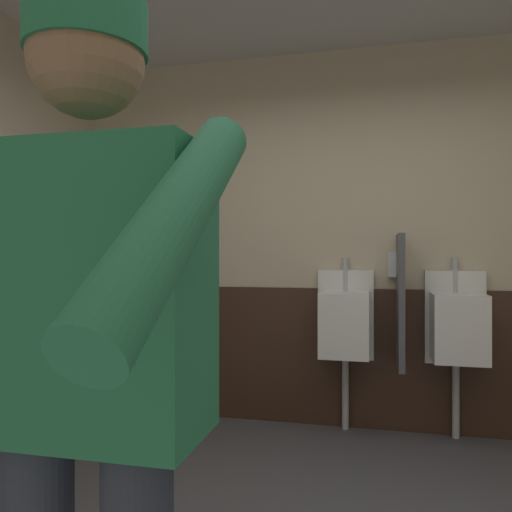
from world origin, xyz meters
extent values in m
cube|color=beige|center=(0.00, 1.96, 1.39)|extent=(4.83, 0.12, 2.78)
cube|color=#382319|center=(0.00, 1.88, 0.51)|extent=(4.23, 0.03, 1.01)
cube|color=white|center=(-0.05, 1.87, 0.83)|extent=(0.40, 0.05, 0.65)
cube|color=white|center=(-0.05, 1.70, 0.78)|extent=(0.34, 0.30, 0.45)
cylinder|color=#B7BABF|center=(-0.05, 1.86, 1.12)|extent=(0.04, 0.04, 0.24)
cylinder|color=#B7BABF|center=(-0.05, 1.83, 0.28)|extent=(0.05, 0.05, 0.55)
cube|color=white|center=(0.70, 1.87, 0.83)|extent=(0.40, 0.05, 0.65)
cube|color=white|center=(0.70, 1.70, 0.78)|extent=(0.34, 0.30, 0.45)
cylinder|color=#B7BABF|center=(0.70, 1.86, 1.12)|extent=(0.04, 0.04, 0.24)
cylinder|color=#B7BABF|center=(0.70, 1.83, 0.28)|extent=(0.05, 0.05, 0.55)
cube|color=#4C4C51|center=(0.33, 1.67, 0.95)|extent=(0.04, 0.40, 0.90)
cube|color=#26724C|center=(-0.41, -0.92, 1.18)|extent=(0.48, 0.24, 0.57)
cylinder|color=#26724C|center=(-0.13, -1.15, 1.31)|extent=(0.09, 0.50, 0.39)
sphere|color=#8C664C|center=(-0.41, -0.92, 1.64)|extent=(0.23, 0.23, 0.23)
cylinder|color=#26724C|center=(-0.41, -0.92, 1.70)|extent=(0.24, 0.24, 0.10)
cube|color=silver|center=(0.30, 1.86, 1.19)|extent=(0.10, 0.07, 0.18)
camera|label=1|loc=(0.15, -1.80, 1.25)|focal=34.63mm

